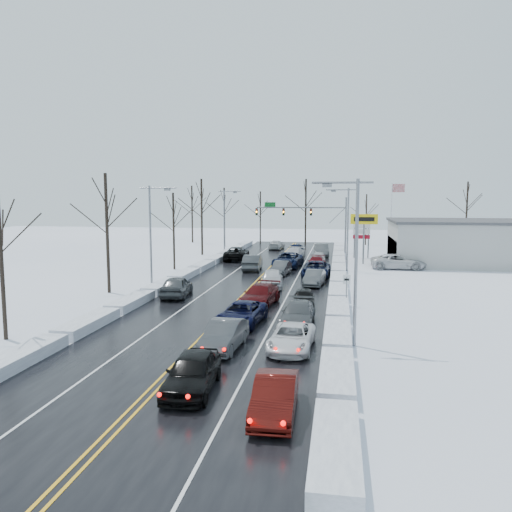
% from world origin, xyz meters
% --- Properties ---
extents(ground, '(160.00, 160.00, 0.00)m').
position_xyz_m(ground, '(0.00, 0.00, 0.00)').
color(ground, white).
rests_on(ground, ground).
extents(road_surface, '(14.00, 84.00, 0.01)m').
position_xyz_m(road_surface, '(0.00, 2.00, 0.01)').
color(road_surface, black).
rests_on(road_surface, ground).
extents(snow_bank_left, '(1.51, 72.00, 0.64)m').
position_xyz_m(snow_bank_left, '(-7.60, 2.00, 0.00)').
color(snow_bank_left, white).
rests_on(snow_bank_left, ground).
extents(snow_bank_right, '(1.51, 72.00, 0.64)m').
position_xyz_m(snow_bank_right, '(7.60, 2.00, 0.00)').
color(snow_bank_right, white).
rests_on(snow_bank_right, ground).
extents(traffic_signal_mast, '(13.28, 0.39, 8.00)m').
position_xyz_m(traffic_signal_mast, '(3.45, 27.99, 5.48)').
color(traffic_signal_mast, slate).
rests_on(traffic_signal_mast, ground).
extents(tires_plus_sign, '(3.20, 0.34, 6.00)m').
position_xyz_m(tires_plus_sign, '(10.50, 15.99, 4.99)').
color(tires_plus_sign, slate).
rests_on(tires_plus_sign, ground).
extents(used_vehicles_sign, '(2.20, 0.22, 4.65)m').
position_xyz_m(used_vehicles_sign, '(10.50, 22.00, 3.32)').
color(used_vehicles_sign, slate).
rests_on(used_vehicles_sign, ground).
extents(speed_limit_sign, '(0.55, 0.09, 2.35)m').
position_xyz_m(speed_limit_sign, '(8.20, -8.00, 1.63)').
color(speed_limit_sign, slate).
rests_on(speed_limit_sign, ground).
extents(flagpole, '(1.87, 1.20, 10.00)m').
position_xyz_m(flagpole, '(15.17, 30.00, 5.93)').
color(flagpole, silver).
rests_on(flagpole, ground).
extents(dealership_building, '(20.40, 12.40, 5.30)m').
position_xyz_m(dealership_building, '(23.98, 18.00, 2.66)').
color(dealership_building, '#A2A29D').
rests_on(dealership_building, ground).
extents(streetlight_se, '(3.20, 0.25, 9.00)m').
position_xyz_m(streetlight_se, '(8.30, -18.00, 5.31)').
color(streetlight_se, slate).
rests_on(streetlight_se, ground).
extents(streetlight_ne, '(3.20, 0.25, 9.00)m').
position_xyz_m(streetlight_ne, '(8.30, 10.00, 5.31)').
color(streetlight_ne, slate).
rests_on(streetlight_ne, ground).
extents(streetlight_sw, '(3.20, 0.25, 9.00)m').
position_xyz_m(streetlight_sw, '(-8.30, -4.00, 5.31)').
color(streetlight_sw, slate).
rests_on(streetlight_sw, ground).
extents(streetlight_nw, '(3.20, 0.25, 9.00)m').
position_xyz_m(streetlight_nw, '(-8.30, 24.00, 5.31)').
color(streetlight_nw, slate).
rests_on(streetlight_nw, ground).
extents(tree_left_b, '(4.00, 4.00, 10.00)m').
position_xyz_m(tree_left_b, '(-11.50, -6.00, 6.99)').
color(tree_left_b, '#2D231C').
rests_on(tree_left_b, ground).
extents(tree_left_c, '(3.40, 3.40, 8.50)m').
position_xyz_m(tree_left_c, '(-10.50, 8.00, 5.94)').
color(tree_left_c, '#2D231C').
rests_on(tree_left_c, ground).
extents(tree_left_d, '(4.20, 4.20, 10.50)m').
position_xyz_m(tree_left_d, '(-11.20, 22.00, 7.33)').
color(tree_left_d, '#2D231C').
rests_on(tree_left_d, ground).
extents(tree_left_e, '(3.80, 3.80, 9.50)m').
position_xyz_m(tree_left_e, '(-10.80, 34.00, 6.64)').
color(tree_left_e, '#2D231C').
rests_on(tree_left_e, ground).
extents(tree_far_a, '(4.00, 4.00, 10.00)m').
position_xyz_m(tree_far_a, '(-18.00, 40.00, 6.99)').
color(tree_far_a, '#2D231C').
rests_on(tree_far_a, ground).
extents(tree_far_b, '(3.60, 3.60, 9.00)m').
position_xyz_m(tree_far_b, '(-6.00, 41.00, 6.29)').
color(tree_far_b, '#2D231C').
rests_on(tree_far_b, ground).
extents(tree_far_c, '(4.40, 4.40, 11.00)m').
position_xyz_m(tree_far_c, '(2.00, 39.00, 7.68)').
color(tree_far_c, '#2D231C').
rests_on(tree_far_c, ground).
extents(tree_far_d, '(3.40, 3.40, 8.50)m').
position_xyz_m(tree_far_d, '(12.00, 40.50, 5.94)').
color(tree_far_d, '#2D231C').
rests_on(tree_far_d, ground).
extents(tree_far_e, '(4.20, 4.20, 10.50)m').
position_xyz_m(tree_far_e, '(28.00, 41.00, 7.33)').
color(tree_far_e, '#2D231C').
rests_on(tree_far_e, ground).
extents(queued_car_0, '(2.17, 4.83, 1.61)m').
position_xyz_m(queued_car_0, '(1.65, -25.56, 0.00)').
color(queued_car_0, black).
rests_on(queued_car_0, ground).
extents(queued_car_1, '(1.89, 4.71, 1.52)m').
position_xyz_m(queued_car_1, '(1.67, -19.78, 0.00)').
color(queued_car_1, '#3E4143').
rests_on(queued_car_1, ground).
extents(queued_car_2, '(2.86, 5.35, 1.43)m').
position_xyz_m(queued_car_2, '(1.60, -14.56, 0.00)').
color(queued_car_2, black).
rests_on(queued_car_2, ground).
extents(queued_car_3, '(2.85, 5.51, 1.53)m').
position_xyz_m(queued_car_3, '(1.83, -8.66, 0.00)').
color(queued_car_3, '#43090B').
rests_on(queued_car_3, ground).
extents(queued_car_4, '(2.41, 4.92, 1.61)m').
position_xyz_m(queued_car_4, '(1.74, -1.27, 0.00)').
color(queued_car_4, silver).
rests_on(queued_car_4, ground).
extents(queued_car_5, '(1.93, 4.39, 1.40)m').
position_xyz_m(queued_car_5, '(1.70, 6.13, 0.00)').
color(queued_car_5, '#3D4042').
rests_on(queued_car_5, ground).
extents(queued_car_6, '(3.40, 6.37, 1.70)m').
position_xyz_m(queued_car_6, '(1.84, 11.54, 0.00)').
color(queued_car_6, black).
rests_on(queued_car_6, ground).
extents(queued_car_7, '(2.96, 5.77, 1.60)m').
position_xyz_m(queued_car_7, '(1.92, 17.61, 0.00)').
color(queued_car_7, silver).
rests_on(queued_car_7, ground).
extents(queued_car_8, '(2.28, 4.59, 1.50)m').
position_xyz_m(queued_car_8, '(1.56, 24.79, 0.00)').
color(queued_car_8, black).
rests_on(queued_car_8, ground).
extents(queued_car_9, '(1.66, 4.44, 1.45)m').
position_xyz_m(queued_car_9, '(5.35, -27.29, 0.00)').
color(queued_car_9, '#460C09').
rests_on(queued_car_9, ground).
extents(queued_car_10, '(2.42, 4.87, 1.33)m').
position_xyz_m(queued_car_10, '(5.20, -19.24, 0.00)').
color(queued_car_10, white).
rests_on(queued_car_10, ground).
extents(queued_car_11, '(2.09, 4.98, 1.43)m').
position_xyz_m(queued_car_11, '(5.11, -14.01, 0.00)').
color(queued_car_11, '#474A4D').
rests_on(queued_car_11, ground).
extents(queued_car_12, '(1.77, 3.97, 1.33)m').
position_xyz_m(queued_car_12, '(5.12, -8.79, 0.00)').
color(queued_car_12, black).
rests_on(queued_car_12, ground).
extents(queued_car_13, '(2.00, 4.49, 1.43)m').
position_xyz_m(queued_car_13, '(5.44, 0.26, 0.00)').
color(queued_car_13, '#434648').
rests_on(queued_car_13, ground).
extents(queued_car_14, '(2.84, 5.78, 1.58)m').
position_xyz_m(queued_car_14, '(5.37, 5.19, 0.00)').
color(queued_car_14, black).
rests_on(queued_car_14, ground).
extents(queued_car_15, '(1.98, 4.73, 1.36)m').
position_xyz_m(queued_car_15, '(5.13, 11.14, 0.00)').
color(queued_car_15, '#530B10').
rests_on(queued_car_15, ground).
extents(queued_car_16, '(1.70, 4.01, 1.35)m').
position_xyz_m(queued_car_16, '(5.16, 16.37, 0.00)').
color(queued_car_16, '#B9B9BB').
rests_on(queued_car_16, ground).
extents(queued_car_17, '(2.28, 5.21, 1.66)m').
position_xyz_m(queued_car_17, '(5.25, 22.88, 0.00)').
color(queued_car_17, '#434648').
rests_on(queued_car_17, ground).
extents(oncoming_car_0, '(2.16, 5.31, 1.71)m').
position_xyz_m(oncoming_car_0, '(-1.78, 8.81, 0.00)').
color(oncoming_car_0, '#383A3C').
rests_on(oncoming_car_0, ground).
extents(oncoming_car_1, '(3.43, 6.45, 1.72)m').
position_xyz_m(oncoming_car_1, '(-5.28, 17.08, 0.00)').
color(oncoming_car_1, black).
rests_on(oncoming_car_1, ground).
extents(oncoming_car_2, '(2.24, 4.87, 1.38)m').
position_xyz_m(oncoming_car_2, '(-1.89, 30.86, 0.00)').
color(oncoming_car_2, silver).
rests_on(oncoming_car_2, ground).
extents(oncoming_car_3, '(2.52, 5.16, 1.70)m').
position_xyz_m(oncoming_car_3, '(-5.34, -6.64, 0.00)').
color(oncoming_car_3, '#464A4C').
rests_on(oncoming_car_3, ground).
extents(parked_car_0, '(6.08, 2.85, 1.68)m').
position_xyz_m(parked_car_0, '(14.18, 12.26, 0.00)').
color(parked_car_0, silver).
rests_on(parked_car_0, ground).
extents(parked_car_1, '(2.56, 5.34, 1.50)m').
position_xyz_m(parked_car_1, '(16.89, 16.07, 0.00)').
color(parked_car_1, '#3B3D40').
rests_on(parked_car_1, ground).
extents(parked_car_2, '(2.07, 4.12, 1.35)m').
position_xyz_m(parked_car_2, '(15.14, 23.32, 0.00)').
color(parked_car_2, black).
rests_on(parked_car_2, ground).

